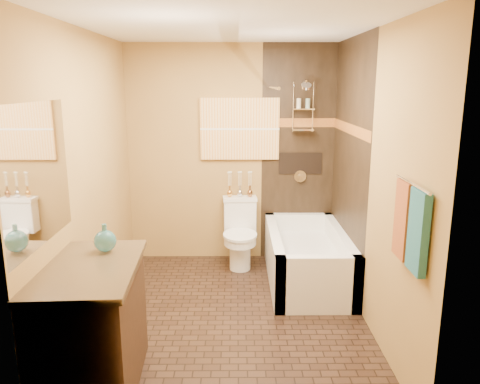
{
  "coord_description": "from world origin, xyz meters",
  "views": [
    {
      "loc": [
        0.05,
        -3.88,
        2.06
      ],
      "look_at": [
        0.09,
        0.4,
        1.06
      ],
      "focal_mm": 35.0,
      "sensor_mm": 36.0,
      "label": 1
    }
  ],
  "objects_px": {
    "bathtub": "(307,262)",
    "vanity": "(92,327)",
    "sunset_painting": "(240,129)",
    "toilet": "(240,233)"
  },
  "relations": [
    {
      "from": "sunset_painting",
      "to": "toilet",
      "type": "relative_size",
      "value": 1.17
    },
    {
      "from": "sunset_painting",
      "to": "vanity",
      "type": "bearing_deg",
      "value": -112.4
    },
    {
      "from": "vanity",
      "to": "bathtub",
      "type": "bearing_deg",
      "value": 42.46
    },
    {
      "from": "toilet",
      "to": "vanity",
      "type": "distance_m",
      "value": 2.44
    },
    {
      "from": "bathtub",
      "to": "vanity",
      "type": "height_order",
      "value": "vanity"
    },
    {
      "from": "bathtub",
      "to": "vanity",
      "type": "xyz_separation_m",
      "value": [
        -1.72,
        -1.75,
        0.23
      ]
    },
    {
      "from": "toilet",
      "to": "vanity",
      "type": "bearing_deg",
      "value": -118.78
    },
    {
      "from": "sunset_painting",
      "to": "toilet",
      "type": "distance_m",
      "value": 1.19
    },
    {
      "from": "bathtub",
      "to": "vanity",
      "type": "bearing_deg",
      "value": -134.58
    },
    {
      "from": "sunset_painting",
      "to": "bathtub",
      "type": "height_order",
      "value": "sunset_painting"
    }
  ]
}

